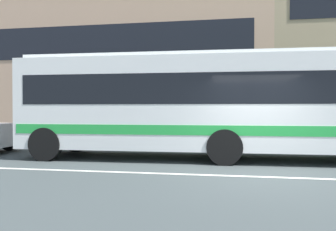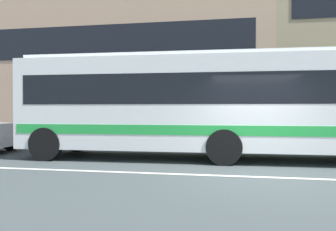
# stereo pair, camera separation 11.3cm
# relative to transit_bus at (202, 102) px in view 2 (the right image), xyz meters

# --- Properties ---
(ground_plane) EXTENTS (160.00, 160.00, 0.00)m
(ground_plane) POSITION_rel_transit_bus_xyz_m (1.63, -2.69, -1.77)
(ground_plane) COLOR #3E4546
(lane_centre_line) EXTENTS (60.00, 0.16, 0.01)m
(lane_centre_line) POSITION_rel_transit_bus_xyz_m (1.63, -2.69, -1.77)
(lane_centre_line) COLOR silver
(lane_centre_line) RESTS_ON ground_plane
(apartment_block_left) EXTENTS (25.78, 10.74, 9.39)m
(apartment_block_left) POSITION_rel_transit_bus_xyz_m (-9.82, 13.68, 2.92)
(apartment_block_left) COLOR tan
(apartment_block_left) RESTS_ON ground_plane
(transit_bus) EXTENTS (11.31, 2.80, 3.21)m
(transit_bus) POSITION_rel_transit_bus_xyz_m (0.00, 0.00, 0.00)
(transit_bus) COLOR white
(transit_bus) RESTS_ON ground_plane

